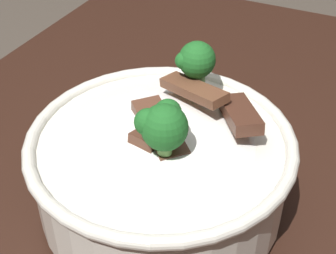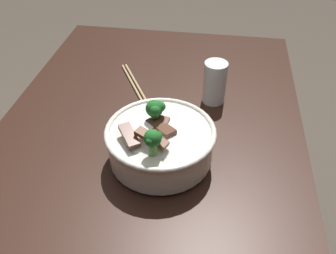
# 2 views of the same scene
# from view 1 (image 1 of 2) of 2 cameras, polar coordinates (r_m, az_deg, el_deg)

# --- Properties ---
(rice_bowl) EXTENTS (0.24, 0.24, 0.14)m
(rice_bowl) POSITION_cam_1_polar(r_m,az_deg,el_deg) (0.45, -0.74, -4.05)
(rice_bowl) COLOR silver
(rice_bowl) RESTS_ON dining_table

